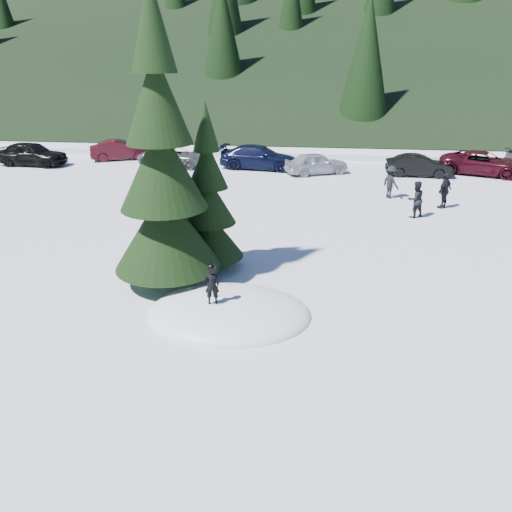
# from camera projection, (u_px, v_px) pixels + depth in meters

# --- Properties ---
(ground) EXTENTS (200.00, 200.00, 0.00)m
(ground) POSITION_uv_depth(u_px,v_px,m) (230.00, 314.00, 13.63)
(ground) COLOR white
(ground) RESTS_ON ground
(snow_mound) EXTENTS (4.48, 3.52, 0.96)m
(snow_mound) POSITION_uv_depth(u_px,v_px,m) (230.00, 314.00, 13.63)
(snow_mound) COLOR white
(snow_mound) RESTS_ON ground
(forest_hillside) EXTENTS (200.00, 60.00, 25.00)m
(forest_hillside) POSITION_uv_depth(u_px,v_px,m) (306.00, 2.00, 58.69)
(forest_hillside) COLOR black
(forest_hillside) RESTS_ON ground
(spruce_tall) EXTENTS (3.20, 3.20, 8.60)m
(spruce_tall) POSITION_uv_depth(u_px,v_px,m) (163.00, 178.00, 14.30)
(spruce_tall) COLOR black
(spruce_tall) RESTS_ON ground
(spruce_short) EXTENTS (2.20, 2.20, 5.37)m
(spruce_short) POSITION_uv_depth(u_px,v_px,m) (208.00, 206.00, 15.93)
(spruce_short) COLOR black
(spruce_short) RESTS_ON ground
(child_skier) EXTENTS (0.41, 0.30, 1.06)m
(child_skier) POSITION_uv_depth(u_px,v_px,m) (212.00, 285.00, 13.00)
(child_skier) COLOR black
(child_skier) RESTS_ON snow_mound
(adult_0) EXTENTS (0.97, 0.89, 1.60)m
(adult_0) POSITION_uv_depth(u_px,v_px,m) (415.00, 199.00, 21.54)
(adult_0) COLOR black
(adult_0) RESTS_ON ground
(adult_1) EXTENTS (0.95, 0.99, 1.66)m
(adult_1) POSITION_uv_depth(u_px,v_px,m) (445.00, 191.00, 22.85)
(adult_1) COLOR black
(adult_1) RESTS_ON ground
(adult_2) EXTENTS (1.05, 1.19, 1.60)m
(adult_2) POSITION_uv_depth(u_px,v_px,m) (391.00, 182.00, 24.49)
(adult_2) COLOR black
(adult_2) RESTS_ON ground
(car_0) EXTENTS (4.57, 2.12, 1.51)m
(car_0) POSITION_uv_depth(u_px,v_px,m) (31.00, 154.00, 31.88)
(car_0) COLOR black
(car_0) RESTS_ON ground
(car_1) EXTENTS (4.20, 2.92, 1.31)m
(car_1) POSITION_uv_depth(u_px,v_px,m) (121.00, 150.00, 33.72)
(car_1) COLOR black
(car_1) RESTS_ON ground
(car_2) EXTENTS (4.51, 2.27, 1.22)m
(car_2) POSITION_uv_depth(u_px,v_px,m) (174.00, 157.00, 31.57)
(car_2) COLOR #515559
(car_2) RESTS_ON ground
(car_3) EXTENTS (5.11, 2.54, 1.43)m
(car_3) POSITION_uv_depth(u_px,v_px,m) (259.00, 157.00, 30.95)
(car_3) COLOR black
(car_3) RESTS_ON ground
(car_4) EXTENTS (4.03, 2.92, 1.28)m
(car_4) POSITION_uv_depth(u_px,v_px,m) (316.00, 163.00, 29.59)
(car_4) COLOR #9FA0A8
(car_4) RESTS_ON ground
(car_5) EXTENTS (3.82, 1.45, 1.24)m
(car_5) POSITION_uv_depth(u_px,v_px,m) (419.00, 166.00, 29.07)
(car_5) COLOR black
(car_5) RESTS_ON ground
(car_6) EXTENTS (5.34, 3.81, 1.35)m
(car_6) POSITION_uv_depth(u_px,v_px,m) (483.00, 163.00, 29.45)
(car_6) COLOR #370A14
(car_6) RESTS_ON ground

